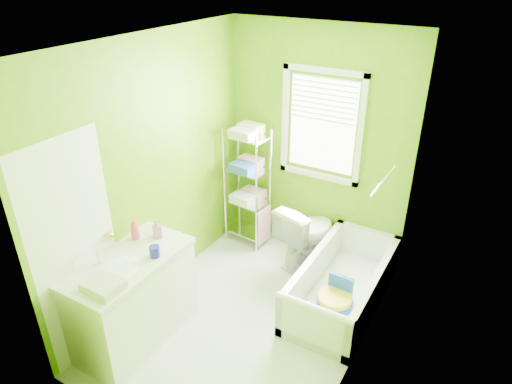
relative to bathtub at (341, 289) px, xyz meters
The scene contains 9 objects.
ground 0.97m from the bathtub, 136.37° to the right, with size 2.90×2.90×0.00m, color silver.
room_envelope 1.68m from the bathtub, 136.37° to the right, with size 2.14×2.94×2.62m.
window 1.76m from the bathtub, 129.83° to the left, with size 0.92×0.05×1.22m.
door 2.54m from the bathtub, 136.23° to the right, with size 0.09×0.80×2.00m.
right_wall_decor 1.39m from the bathtub, 62.95° to the right, with size 0.04×1.48×1.17m.
bathtub is the anchor object (origin of this frame).
toilet 0.79m from the bathtub, 142.85° to the left, with size 0.43×0.75×0.76m, color white.
vanity 2.04m from the bathtub, 136.34° to the right, with size 0.59×1.14×1.07m.
wire_shelf_unit 1.66m from the bathtub, 160.00° to the left, with size 0.52×0.42×1.48m.
Camera 1 is at (1.76, -2.90, 3.17)m, focal length 32.00 mm.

